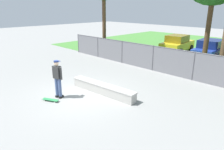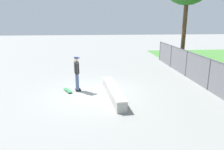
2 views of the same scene
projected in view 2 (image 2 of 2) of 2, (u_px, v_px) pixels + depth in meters
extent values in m
plane|color=gray|center=(93.00, 93.00, 11.04)|extent=(80.00, 80.00, 0.00)
cube|color=#A8A59E|center=(113.00, 93.00, 10.45)|extent=(3.84, 0.81, 0.45)
cube|color=beige|center=(113.00, 88.00, 10.38)|extent=(3.88, 0.86, 0.06)
cube|color=black|center=(78.00, 89.00, 11.53)|extent=(0.16, 0.28, 0.10)
cube|color=black|center=(78.00, 90.00, 11.33)|extent=(0.16, 0.28, 0.10)
cylinder|color=#475B89|center=(77.00, 81.00, 11.40)|extent=(0.15, 0.15, 0.88)
cylinder|color=#475B89|center=(77.00, 82.00, 11.20)|extent=(0.15, 0.15, 0.88)
cube|color=#2D2D2D|center=(77.00, 68.00, 11.11)|extent=(0.42, 0.30, 0.60)
cylinder|color=#2D2D2D|center=(76.00, 67.00, 11.34)|extent=(0.10, 0.10, 0.58)
cylinder|color=#2D2D2D|center=(77.00, 69.00, 10.88)|extent=(0.10, 0.10, 0.58)
sphere|color=beige|center=(76.00, 60.00, 11.00)|extent=(0.22, 0.22, 0.22)
cylinder|color=navy|center=(76.00, 58.00, 10.97)|extent=(0.23, 0.23, 0.06)
cube|color=navy|center=(79.00, 58.00, 11.01)|extent=(0.22, 0.16, 0.02)
cube|color=#2D8C4C|center=(68.00, 90.00, 11.28)|extent=(0.80, 0.54, 0.02)
cube|color=#B2B2B7|center=(70.00, 92.00, 11.07)|extent=(0.12, 0.15, 0.02)
cube|color=#B2B2B7|center=(66.00, 89.00, 11.51)|extent=(0.12, 0.15, 0.02)
cylinder|color=silver|center=(68.00, 93.00, 11.03)|extent=(0.06, 0.05, 0.05)
cylinder|color=silver|center=(71.00, 92.00, 11.12)|extent=(0.06, 0.05, 0.05)
cylinder|color=silver|center=(65.00, 90.00, 11.48)|extent=(0.06, 0.05, 0.05)
cylinder|color=silver|center=(68.00, 89.00, 11.56)|extent=(0.06, 0.05, 0.05)
cylinder|color=#4C4C51|center=(160.00, 51.00, 19.61)|extent=(0.07, 0.07, 1.73)
cylinder|color=#4C4C51|center=(171.00, 56.00, 16.85)|extent=(0.07, 0.07, 1.73)
cylinder|color=#4C4C51|center=(186.00, 64.00, 14.10)|extent=(0.07, 0.07, 1.73)
cylinder|color=#4C4C51|center=(209.00, 75.00, 11.34)|extent=(0.07, 0.07, 1.73)
cylinder|color=#4C4C51|center=(211.00, 59.00, 11.13)|extent=(17.18, 0.05, 0.05)
cube|color=slate|center=(209.00, 75.00, 11.34)|extent=(17.18, 0.01, 1.73)
cylinder|color=#513823|center=(184.00, 34.00, 16.72)|extent=(0.32, 0.32, 5.21)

